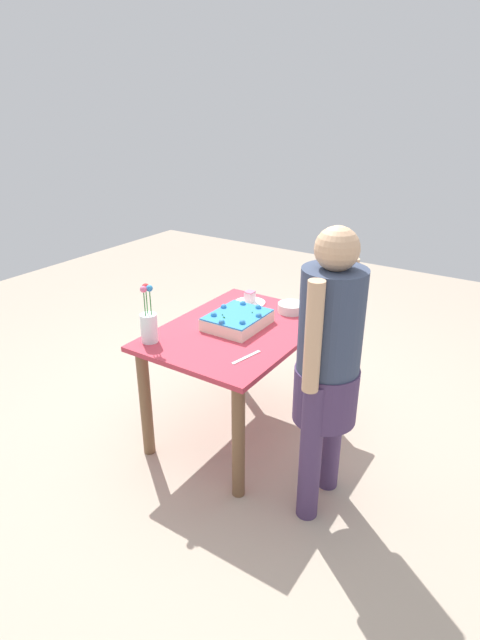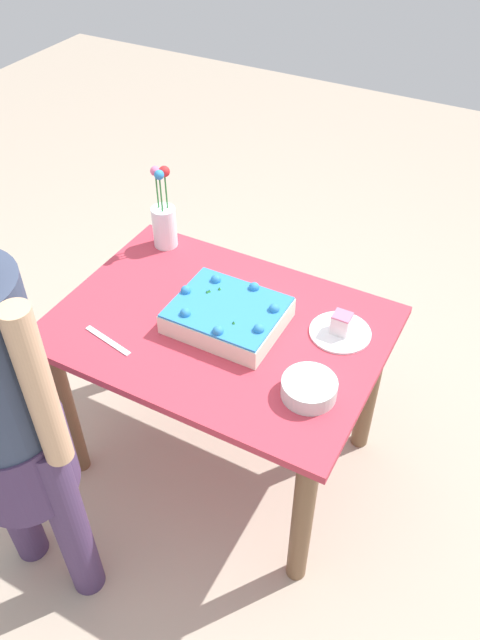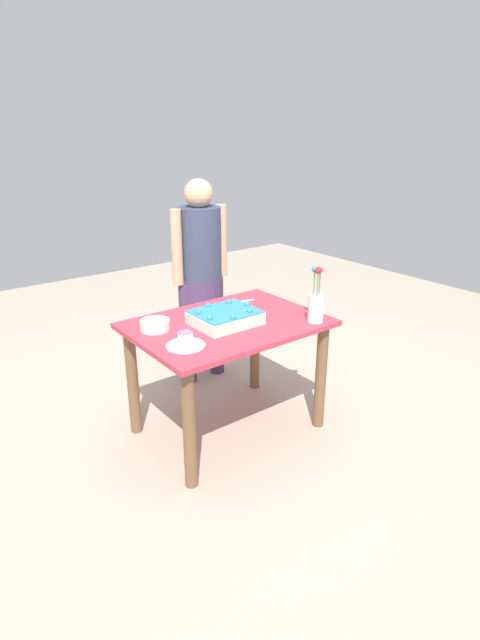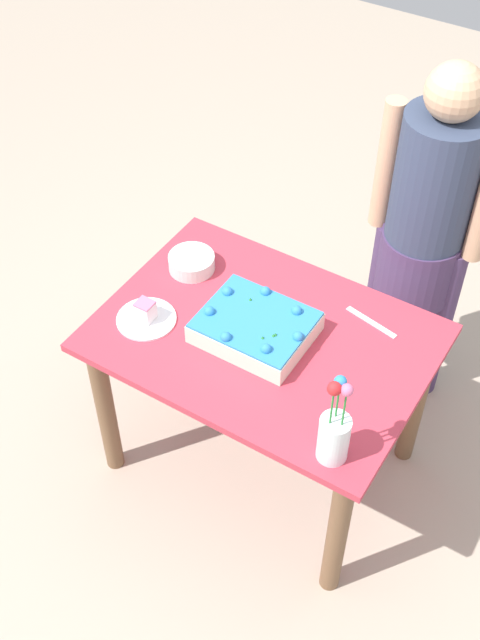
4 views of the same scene
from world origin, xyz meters
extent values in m
plane|color=#B19F8B|center=(0.00, 0.00, 0.00)|extent=(8.00, 8.00, 0.00)
cube|color=#BB3545|center=(0.00, 0.00, 0.72)|extent=(1.12, 0.80, 0.03)
cylinder|color=brown|center=(-0.48, -0.33, 0.35)|extent=(0.07, 0.07, 0.70)
cylinder|color=brown|center=(0.48, -0.33, 0.35)|extent=(0.07, 0.07, 0.70)
cylinder|color=brown|center=(-0.48, 0.33, 0.35)|extent=(0.07, 0.07, 0.70)
cylinder|color=brown|center=(0.48, 0.33, 0.35)|extent=(0.07, 0.07, 0.70)
cube|color=#F3EBCC|center=(-0.03, -0.02, 0.77)|extent=(0.37, 0.30, 0.07)
cube|color=#2E81C7|center=(-0.03, -0.02, 0.81)|extent=(0.36, 0.30, 0.01)
sphere|color=#2E81C7|center=(0.14, -0.02, 0.81)|extent=(0.04, 0.04, 0.04)
sphere|color=#2E81C7|center=(0.08, 0.08, 0.81)|extent=(0.04, 0.04, 0.04)
sphere|color=#2E81C7|center=(-0.06, 0.11, 0.81)|extent=(0.04, 0.04, 0.04)
sphere|color=#2E81C7|center=(-0.17, 0.04, 0.81)|extent=(0.04, 0.04, 0.04)
sphere|color=#2E81C7|center=(-0.17, -0.07, 0.81)|extent=(0.04, 0.04, 0.04)
sphere|color=#2E81C7|center=(-0.06, -0.14, 0.81)|extent=(0.04, 0.04, 0.04)
sphere|color=#2E81C7|center=(0.08, -0.12, 0.81)|extent=(0.04, 0.04, 0.04)
cone|color=#2D8438|center=(0.07, -0.05, 0.81)|extent=(0.02, 0.02, 0.02)
cone|color=#2D8438|center=(-0.09, 0.05, 0.81)|extent=(0.02, 0.02, 0.02)
cone|color=#2D8438|center=(0.04, -0.08, 0.81)|extent=(0.02, 0.02, 0.02)
cone|color=#2D8438|center=(0.07, -0.05, 0.81)|extent=(0.02, 0.02, 0.02)
cylinder|color=white|center=(-0.38, -0.15, 0.73)|extent=(0.21, 0.21, 0.01)
cube|color=white|center=(-0.38, -0.15, 0.77)|extent=(0.06, 0.06, 0.07)
cube|color=#D16E93|center=(-0.38, -0.15, 0.81)|extent=(0.06, 0.06, 0.01)
cube|color=silver|center=(0.28, 0.25, 0.73)|extent=(0.21, 0.06, 0.00)
cylinder|color=white|center=(0.42, -0.31, 0.81)|extent=(0.09, 0.09, 0.17)
cylinder|color=#2D8438|center=(0.44, -0.31, 0.97)|extent=(0.01, 0.01, 0.15)
sphere|color=pink|center=(0.44, -0.31, 1.05)|extent=(0.04, 0.04, 0.04)
cylinder|color=#2D8438|center=(0.41, -0.30, 0.97)|extent=(0.01, 0.01, 0.15)
sphere|color=#2F85C5|center=(0.41, -0.30, 1.05)|extent=(0.04, 0.04, 0.04)
cylinder|color=#2D8438|center=(0.41, -0.33, 0.97)|extent=(0.01, 0.01, 0.15)
sphere|color=red|center=(0.41, -0.33, 1.05)|extent=(0.04, 0.04, 0.04)
cylinder|color=silver|center=(-0.40, 0.15, 0.76)|extent=(0.17, 0.17, 0.06)
cylinder|color=#48335A|center=(0.15, 0.70, 0.39)|extent=(0.11, 0.11, 0.78)
cylinder|color=#48335A|center=(0.41, 0.70, 0.39)|extent=(0.11, 0.11, 0.78)
cylinder|color=#48335A|center=(0.28, 0.70, 0.66)|extent=(0.32, 0.31, 0.28)
cylinder|color=#344059|center=(0.28, 0.70, 1.04)|extent=(0.30, 0.30, 0.52)
sphere|color=tan|center=(0.28, 0.70, 1.39)|extent=(0.20, 0.20, 0.20)
cylinder|color=tan|center=(0.09, 0.70, 1.04)|extent=(0.08, 0.08, 0.52)
cylinder|color=tan|center=(0.46, 0.70, 1.04)|extent=(0.08, 0.08, 0.52)
camera|label=1|loc=(2.25, 1.50, 1.97)|focal=28.00mm
camera|label=2|loc=(-0.81, 1.36, 2.17)|focal=35.00mm
camera|label=3|loc=(-1.62, -2.23, 1.79)|focal=28.00mm
camera|label=4|loc=(0.91, -1.62, 2.73)|focal=45.00mm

